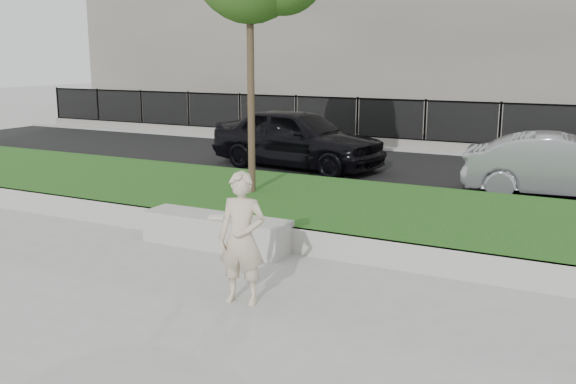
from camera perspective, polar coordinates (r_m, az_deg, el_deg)
The scene contains 12 objects.
ground at distance 9.09m, azimuth -5.24°, elevation -6.77°, with size 90.00×90.00×0.00m, color gray.
grass_bank at distance 11.57m, azimuth 2.76°, elevation -1.56°, with size 34.00×4.00×0.40m, color black.
grass_kerb at distance 9.88m, azimuth -2.01°, elevation -3.96°, with size 34.00×0.08×0.40m, color gray.
street at distance 16.66m, azimuth 10.70°, elevation 1.84°, with size 34.00×7.00×0.04m, color black.
far_pavement at distance 20.95m, azimuth 14.30°, elevation 3.87°, with size 34.00×3.00×0.12m, color gray.
iron_fence at distance 19.92m, azimuth 13.70°, elevation 4.89°, with size 32.00×0.30×1.50m.
building_facade at distance 27.70m, azimuth 18.34°, elevation 15.82°, with size 34.00×10.00×10.00m, color #5D5A52.
stone_bench at distance 10.05m, azimuth -6.39°, elevation -3.47°, with size 2.42×0.61×0.50m, color gray.
man at distance 7.64m, azimuth -4.11°, elevation -4.14°, with size 0.58×0.38×1.60m, color #C6B598.
book at distance 9.85m, azimuth -6.39°, elevation -2.20°, with size 0.23×0.17×0.03m, color beige.
car_dark at distance 16.61m, azimuth 0.84°, elevation 4.84°, with size 1.86×4.62×1.57m, color black.
car_silver at distance 14.26m, azimuth 23.32°, elevation 2.08°, with size 1.38×3.96×1.30m, color gray.
Camera 1 is at (4.67, -7.22, 2.94)m, focal length 40.00 mm.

